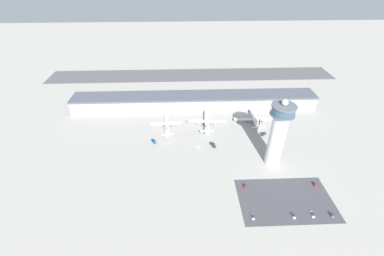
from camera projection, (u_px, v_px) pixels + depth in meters
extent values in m
plane|color=#9E9B93|center=(198.00, 147.00, 223.23)|extent=(1000.00, 1000.00, 0.00)
cube|color=#9399A3|center=(195.00, 102.00, 277.12)|extent=(258.94, 22.00, 13.79)
cube|color=#4C515B|center=(195.00, 96.00, 272.79)|extent=(258.94, 25.00, 1.60)
cube|color=#515154|center=(191.00, 75.00, 356.19)|extent=(388.41, 44.00, 0.01)
cylinder|color=silver|center=(276.00, 140.00, 194.60)|extent=(11.71, 11.71, 45.13)
cylinder|color=#565B66|center=(282.00, 114.00, 181.65)|extent=(17.67, 17.67, 0.80)
cylinder|color=#334C60|center=(283.00, 110.00, 179.80)|extent=(16.26, 16.26, 5.77)
cylinder|color=#565B66|center=(284.00, 106.00, 177.90)|extent=(17.67, 17.67, 1.00)
sphere|color=white|center=(285.00, 102.00, 176.37)|extent=(4.43, 4.43, 4.43)
cube|color=#424247|center=(285.00, 200.00, 175.77)|extent=(64.00, 40.00, 0.01)
cylinder|color=white|center=(167.00, 123.00, 246.89)|extent=(6.32, 31.64, 4.14)
cone|color=white|center=(166.00, 114.00, 261.33)|extent=(4.39, 4.01, 4.14)
cone|color=white|center=(167.00, 134.00, 231.95)|extent=(4.07, 5.22, 3.73)
cube|color=white|center=(167.00, 123.00, 247.82)|extent=(31.44, 6.57, 0.44)
cylinder|color=#A8A8B2|center=(160.00, 124.00, 248.75)|extent=(2.59, 4.71, 2.28)
cylinder|color=#A8A8B2|center=(174.00, 123.00, 249.94)|extent=(2.59, 4.71, 2.28)
cube|color=red|center=(167.00, 130.00, 228.09)|extent=(0.49, 2.81, 6.63)
cube|color=white|center=(167.00, 135.00, 230.57)|extent=(11.71, 2.80, 0.24)
cylinder|color=black|center=(166.00, 118.00, 260.68)|extent=(0.28, 0.28, 2.51)
cylinder|color=black|center=(170.00, 126.00, 248.89)|extent=(0.28, 0.28, 2.51)
cylinder|color=black|center=(164.00, 126.00, 248.36)|extent=(0.28, 0.28, 2.51)
cylinder|color=white|center=(207.00, 121.00, 249.74)|extent=(6.44, 28.50, 4.47)
cone|color=white|center=(207.00, 112.00, 263.07)|extent=(4.74, 4.33, 4.47)
cone|color=white|center=(207.00, 131.00, 235.86)|extent=(4.39, 5.64, 4.03)
cube|color=white|center=(207.00, 121.00, 250.65)|extent=(37.89, 7.03, 0.44)
cylinder|color=#A8A8B2|center=(199.00, 122.00, 252.44)|extent=(2.80, 5.08, 2.46)
cylinder|color=#A8A8B2|center=(215.00, 122.00, 252.04)|extent=(2.80, 5.08, 2.46)
cube|color=#197FB2|center=(207.00, 126.00, 231.70)|extent=(0.50, 2.81, 7.16)
cube|color=white|center=(207.00, 131.00, 234.39)|extent=(12.63, 2.87, 0.24)
cylinder|color=black|center=(207.00, 117.00, 262.40)|extent=(0.28, 0.28, 2.55)
cylinder|color=black|center=(210.00, 124.00, 251.45)|extent=(0.28, 0.28, 2.55)
cylinder|color=black|center=(204.00, 124.00, 251.61)|extent=(0.28, 0.28, 2.55)
cylinder|color=white|center=(255.00, 119.00, 253.75)|extent=(5.44, 24.39, 4.39)
cone|color=white|center=(252.00, 111.00, 265.38)|extent=(4.56, 4.14, 4.39)
cone|color=white|center=(258.00, 127.00, 241.57)|extent=(4.18, 5.44, 3.96)
cube|color=white|center=(255.00, 119.00, 254.58)|extent=(41.37, 6.17, 0.44)
cylinder|color=#A8A8B2|center=(246.00, 120.00, 256.18)|extent=(2.62, 4.93, 2.42)
cylinder|color=#A8A8B2|center=(263.00, 120.00, 256.14)|extent=(2.62, 4.93, 2.42)
cube|color=red|center=(259.00, 123.00, 237.47)|extent=(0.42, 2.81, 7.03)
cube|color=white|center=(258.00, 128.00, 240.12)|extent=(12.38, 2.53, 0.24)
cylinder|color=black|center=(252.00, 116.00, 264.61)|extent=(0.28, 0.28, 2.17)
cylinder|color=black|center=(258.00, 122.00, 255.33)|extent=(0.28, 0.28, 2.17)
cylinder|color=black|center=(251.00, 122.00, 255.34)|extent=(0.28, 0.28, 2.17)
cube|color=black|center=(263.00, 135.00, 238.69)|extent=(5.39, 4.88, 0.12)
cube|color=#2D333D|center=(263.00, 134.00, 238.29)|extent=(6.20, 5.55, 1.54)
cube|color=#232D38|center=(263.00, 133.00, 237.18)|extent=(2.70, 2.76, 1.26)
cube|color=black|center=(213.00, 146.00, 225.04)|extent=(4.64, 6.73, 0.12)
cube|color=#2D333D|center=(213.00, 145.00, 224.59)|extent=(5.23, 7.87, 1.72)
cube|color=#232D38|center=(213.00, 144.00, 223.14)|extent=(2.75, 2.91, 1.41)
cube|color=black|center=(154.00, 142.00, 229.42)|extent=(4.89, 6.03, 0.12)
cube|color=#195699|center=(154.00, 141.00, 229.01)|extent=(5.55, 7.01, 1.57)
cube|color=#232D38|center=(154.00, 141.00, 227.74)|extent=(2.77, 2.80, 1.28)
cube|color=black|center=(293.00, 216.00, 164.64)|extent=(1.82, 3.50, 0.12)
cube|color=silver|center=(293.00, 216.00, 164.43)|extent=(1.90, 4.16, 0.88)
cube|color=#232D38|center=(294.00, 215.00, 164.06)|extent=(1.65, 2.30, 0.72)
cube|color=black|center=(312.00, 215.00, 165.60)|extent=(1.78, 4.05, 0.12)
cube|color=silver|center=(312.00, 214.00, 165.42)|extent=(1.86, 4.82, 0.75)
cube|color=#232D38|center=(312.00, 214.00, 164.94)|extent=(1.62, 2.66, 0.61)
cube|color=black|center=(314.00, 185.00, 187.17)|extent=(1.81, 3.61, 0.12)
cube|color=red|center=(314.00, 184.00, 186.95)|extent=(1.89, 4.29, 0.87)
cube|color=#232D38|center=(315.00, 184.00, 186.42)|extent=(1.66, 2.36, 0.71)
cube|color=black|center=(331.00, 215.00, 165.48)|extent=(1.77, 3.81, 0.12)
cube|color=slate|center=(331.00, 215.00, 165.28)|extent=(1.85, 4.53, 0.81)
cube|color=#232D38|center=(332.00, 214.00, 164.77)|extent=(1.59, 2.51, 0.67)
cube|color=black|center=(244.00, 187.00, 185.70)|extent=(1.95, 3.69, 0.12)
cube|color=red|center=(245.00, 186.00, 185.51)|extent=(2.06, 4.37, 0.79)
cube|color=#232D38|center=(245.00, 185.00, 185.19)|extent=(1.74, 2.44, 0.64)
cube|color=black|center=(253.00, 217.00, 164.10)|extent=(1.86, 3.49, 0.12)
cube|color=silver|center=(253.00, 217.00, 163.91)|extent=(1.95, 4.15, 0.78)
cube|color=#232D38|center=(253.00, 216.00, 163.43)|extent=(1.68, 2.30, 0.64)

